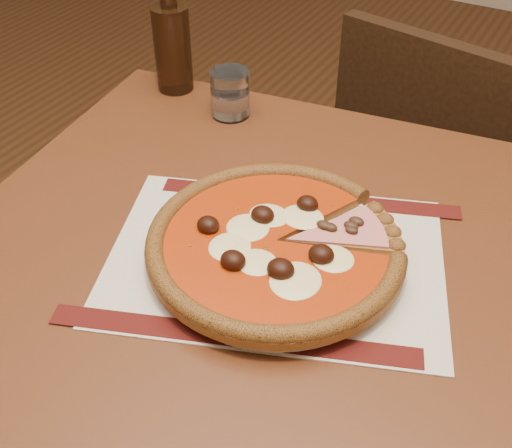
{
  "coord_description": "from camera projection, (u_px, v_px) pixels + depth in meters",
  "views": [
    {
      "loc": [
        0.58,
        -0.56,
        1.32
      ],
      "look_at": [
        0.26,
        -0.0,
        0.78
      ],
      "focal_mm": 45.0,
      "sensor_mm": 36.0,
      "label": 1
    }
  ],
  "objects": [
    {
      "name": "table",
      "position": [
        249.0,
        303.0,
        0.91
      ],
      "size": [
        0.9,
        0.9,
        0.75
      ],
      "rotation": [
        0.0,
        0.0,
        0.13
      ],
      "color": "brown",
      "rests_on": "ground"
    },
    {
      "name": "chair_far",
      "position": [
        429.0,
        171.0,
        1.46
      ],
      "size": [
        0.45,
        0.45,
        0.82
      ],
      "rotation": [
        0.0,
        0.0,
        2.95
      ],
      "color": "black",
      "rests_on": "ground"
    },
    {
      "name": "placemat",
      "position": [
        275.0,
        260.0,
        0.83
      ],
      "size": [
        0.51,
        0.44,
        0.0
      ],
      "primitive_type": "cube",
      "rotation": [
        0.0,
        0.0,
        0.36
      ],
      "color": "beige",
      "rests_on": "table"
    },
    {
      "name": "plate",
      "position": [
        275.0,
        254.0,
        0.82
      ],
      "size": [
        0.31,
        0.31,
        0.02
      ],
      "primitive_type": "cylinder",
      "color": "white",
      "rests_on": "placemat"
    },
    {
      "name": "pizza",
      "position": [
        275.0,
        242.0,
        0.81
      ],
      "size": [
        0.33,
        0.33,
        0.04
      ],
      "color": "#9E5D26",
      "rests_on": "plate"
    },
    {
      "name": "ham_slice",
      "position": [
        355.0,
        231.0,
        0.83
      ],
      "size": [
        0.14,
        0.13,
        0.02
      ],
      "rotation": [
        0.0,
        0.0,
        0.73
      ],
      "color": "#9E5D26",
      "rests_on": "plate"
    },
    {
      "name": "water_glass",
      "position": [
        230.0,
        93.0,
        1.08
      ],
      "size": [
        0.08,
        0.08,
        0.08
      ],
      "primitive_type": "cylinder",
      "rotation": [
        0.0,
        0.0,
        0.32
      ],
      "color": "white",
      "rests_on": "table"
    },
    {
      "name": "bottle",
      "position": [
        172.0,
        44.0,
        1.13
      ],
      "size": [
        0.07,
        0.07,
        0.22
      ],
      "color": "#321B0C",
      "rests_on": "table"
    }
  ]
}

